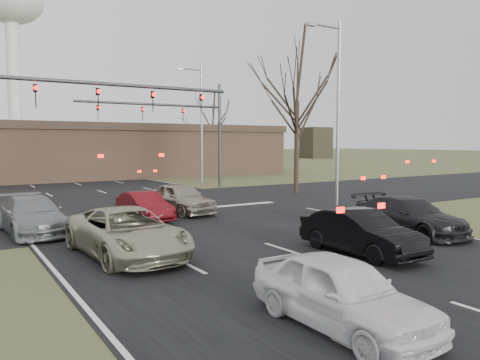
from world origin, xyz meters
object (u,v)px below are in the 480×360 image
at_px(streetlight_right_far, 200,118).
at_px(car_grey_ahead, 32,215).
at_px(water_tower, 11,11).
at_px(car_white_sedan, 341,292).
at_px(car_silver_suv, 127,232).
at_px(car_black_hatch, 360,233).
at_px(car_red_ahead, 144,206).
at_px(mast_arm_near, 51,106).
at_px(streetlight_right_near, 336,104).
at_px(car_charcoal_sedan, 409,216).
at_px(building, 81,151).
at_px(mast_arm_far, 187,122).
at_px(car_silver_ahead, 181,198).

distance_m(streetlight_right_far, car_grey_ahead, 23.39).
bearing_deg(water_tower, car_white_sedan, -94.20).
relative_size(car_silver_suv, car_black_hatch, 1.27).
distance_m(car_grey_ahead, car_red_ahead, 4.78).
bearing_deg(water_tower, mast_arm_near, -95.99).
bearing_deg(mast_arm_near, car_silver_suv, -85.55).
distance_m(streetlight_right_near, car_charcoal_sedan, 9.33).
distance_m(car_white_sedan, car_black_hatch, 6.06).
distance_m(car_black_hatch, car_charcoal_sedan, 4.31).
bearing_deg(building, water_tower, 87.21).
bearing_deg(streetlight_right_near, mast_arm_far, 101.47).
relative_size(car_white_sedan, car_charcoal_sedan, 0.84).
bearing_deg(streetlight_right_near, mast_arm_near, 167.95).
distance_m(water_tower, car_white_sedan, 127.73).
bearing_deg(car_grey_ahead, car_silver_ahead, 8.85).
distance_m(water_tower, streetlight_right_far, 97.74).
height_order(car_grey_ahead, car_silver_ahead, car_silver_ahead).
bearing_deg(car_red_ahead, car_silver_ahead, 22.02).
bearing_deg(building, mast_arm_near, -106.13).
height_order(car_white_sedan, car_silver_ahead, car_silver_ahead).
relative_size(car_black_hatch, car_silver_ahead, 0.95).
height_order(streetlight_right_near, car_silver_ahead, streetlight_right_near).
distance_m(mast_arm_far, streetlight_right_far, 5.12).
relative_size(streetlight_right_near, car_black_hatch, 2.37).
height_order(building, mast_arm_far, mast_arm_far).
xyz_separation_m(car_silver_suv, car_silver_ahead, (5.11, 7.08, 0.01)).
xyz_separation_m(mast_arm_near, streetlight_right_near, (14.05, -3.00, 0.51)).
distance_m(car_black_hatch, car_grey_ahead, 12.25).
relative_size(building, car_black_hatch, 10.04).
distance_m(streetlight_right_near, car_black_hatch, 12.28).
relative_size(streetlight_right_near, car_white_sedan, 2.47).
bearing_deg(building, car_white_sedan, -97.03).
relative_size(mast_arm_far, streetlight_right_near, 1.11).
bearing_deg(streetlight_right_far, car_silver_ahead, -120.55).
distance_m(building, car_silver_suv, 33.74).
xyz_separation_m(streetlight_right_far, car_grey_ahead, (-15.82, -16.53, -4.87)).
xyz_separation_m(streetlight_right_near, car_silver_suv, (-13.43, -5.03, -4.84)).
relative_size(mast_arm_far, car_silver_suv, 2.06).
distance_m(mast_arm_near, mast_arm_far, 15.17).
xyz_separation_m(streetlight_right_near, car_charcoal_sedan, (-3.09, -7.32, -4.88)).
height_order(streetlight_right_near, car_grey_ahead, streetlight_right_near).
distance_m(streetlight_right_near, car_silver_suv, 15.13).
distance_m(mast_arm_near, car_grey_ahead, 5.19).
distance_m(car_white_sedan, car_charcoal_sedan, 10.18).
xyz_separation_m(car_silver_suv, car_black_hatch, (6.25, -3.66, -0.05)).
bearing_deg(car_black_hatch, mast_arm_near, 120.87).
bearing_deg(car_charcoal_sedan, car_black_hatch, -155.98).
bearing_deg(car_red_ahead, car_black_hatch, -72.68).
distance_m(car_silver_suv, car_charcoal_sedan, 10.59).
height_order(car_white_sedan, car_black_hatch, car_black_hatch).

